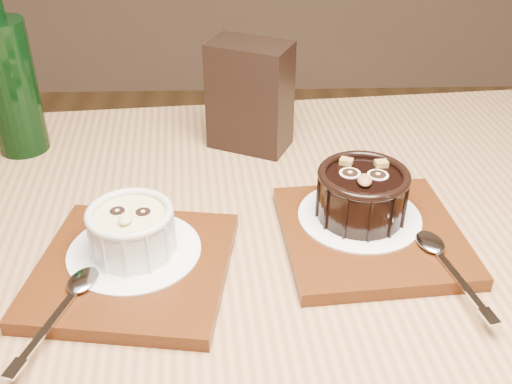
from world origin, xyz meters
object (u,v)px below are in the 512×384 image
table (270,340)px  ramekin_dark (362,192)px  tray_left (133,269)px  tray_right (371,235)px  green_bottle (10,82)px  condiment_stand (250,96)px  ramekin_white (131,229)px

table → ramekin_dark: (0.10, 0.07, 0.14)m
tray_left → tray_right: size_ratio=1.00×
ramekin_dark → green_bottle: (-0.41, 0.19, 0.05)m
tray_left → condiment_stand: 0.29m
ramekin_dark → green_bottle: green_bottle is taller
ramekin_white → tray_right: (0.24, 0.03, -0.04)m
table → ramekin_dark: bearing=36.8°
tray_left → green_bottle: green_bottle is taller
table → tray_right: bearing=25.4°
tray_right → condiment_stand: 0.25m
tray_right → green_bottle: size_ratio=0.75×
tray_right → green_bottle: (-0.42, 0.21, 0.09)m
ramekin_dark → condiment_stand: 0.22m
table → ramekin_white: bearing=171.0°
table → green_bottle: green_bottle is taller
condiment_stand → green_bottle: 0.30m
tray_left → ramekin_dark: ramekin_dark is taller
green_bottle → tray_right: bearing=-27.1°
ramekin_white → green_bottle: size_ratio=0.35×
ramekin_dark → condiment_stand: size_ratio=0.68×
ramekin_dark → green_bottle: bearing=163.9°
ramekin_white → tray_right: ramekin_white is taller
tray_left → condiment_stand: condiment_stand is taller
tray_left → ramekin_dark: 0.24m
table → ramekin_white: (-0.13, 0.02, 0.13)m
tray_left → ramekin_dark: size_ratio=1.89×
tray_left → ramekin_white: 0.04m
table → ramekin_dark: ramekin_dark is taller
ramekin_white → tray_right: 0.24m
ramekin_white → green_bottle: green_bottle is taller
tray_right → ramekin_dark: (-0.01, 0.02, 0.04)m
green_bottle → table: bearing=-40.3°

